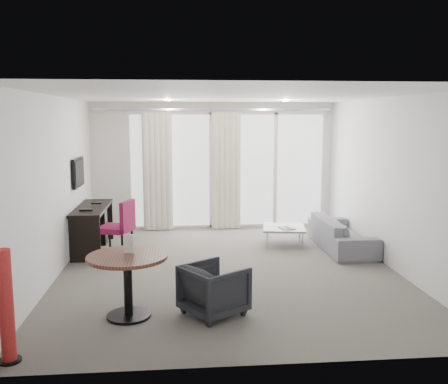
{
  "coord_description": "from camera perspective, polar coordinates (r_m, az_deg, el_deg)",
  "views": [
    {
      "loc": [
        -0.73,
        -7.31,
        2.29
      ],
      "look_at": [
        0.0,
        0.6,
        1.1
      ],
      "focal_mm": 40.0,
      "sensor_mm": 36.0,
      "label": 1
    }
  ],
  "objects": [
    {
      "name": "rattan_chair_b",
      "position": [
        12.31,
        7.46,
        -0.4
      ],
      "size": [
        0.64,
        0.64,
        0.8
      ],
      "primitive_type": null,
      "rotation": [
        0.0,
        0.0,
        -0.18
      ],
      "color": "#513922",
      "rests_on": "terrace_slab"
    },
    {
      "name": "downlight_b",
      "position": [
        9.12,
        7.06,
        10.34
      ],
      "size": [
        0.12,
        0.12,
        0.02
      ],
      "primitive_type": "cylinder",
      "color": "#FFE0B2",
      "rests_on": "ceiling"
    },
    {
      "name": "balustrade",
      "position": [
        13.42,
        -0.82,
        0.84
      ],
      "size": [
        5.5,
        0.06,
        1.05
      ],
      "primitive_type": null,
      "color": "#B2B2B7",
      "rests_on": "terrace_slab"
    },
    {
      "name": "window_frame",
      "position": [
        10.39,
        0.45,
        2.49
      ],
      "size": [
        4.1,
        0.06,
        2.44
      ],
      "primitive_type": null,
      "color": "white",
      "rests_on": "ground"
    },
    {
      "name": "remote",
      "position": [
        8.97,
        7.28,
        -3.98
      ],
      "size": [
        0.1,
        0.16,
        0.02
      ],
      "primitive_type": null,
      "rotation": [
        0.0,
        0.0,
        0.37
      ],
      "color": "black",
      "rests_on": "coffee_table"
    },
    {
      "name": "wall_left",
      "position": [
        7.59,
        -18.72,
        0.57
      ],
      "size": [
        0.0,
        6.0,
        2.6
      ],
      "primitive_type": "cube",
      "color": "silver",
      "rests_on": "ground"
    },
    {
      "name": "ceiling",
      "position": [
        7.35,
        0.44,
        10.94
      ],
      "size": [
        5.0,
        6.0,
        0.0
      ],
      "primitive_type": "cube",
      "color": "white",
      "rests_on": "ground"
    },
    {
      "name": "floor",
      "position": [
        7.69,
        0.41,
        -8.79
      ],
      "size": [
        5.0,
        6.0,
        0.0
      ],
      "primitive_type": "cube",
      "color": "#605A53",
      "rests_on": "ground"
    },
    {
      "name": "round_table",
      "position": [
        5.93,
        -10.91,
        -10.53
      ],
      "size": [
        1.0,
        1.0,
        0.74
      ],
      "primitive_type": null,
      "rotation": [
        0.0,
        0.0,
        0.09
      ],
      "color": "#502A1F",
      "rests_on": "floor"
    },
    {
      "name": "desk_chair",
      "position": [
        8.32,
        -12.3,
        -4.2
      ],
      "size": [
        0.66,
        0.63,
        0.97
      ],
      "primitive_type": null,
      "rotation": [
        0.0,
        0.0,
        -0.31
      ],
      "color": "maroon",
      "rests_on": "floor"
    },
    {
      "name": "rattan_table",
      "position": [
        11.54,
        7.93,
        -1.62
      ],
      "size": [
        0.6,
        0.6,
        0.55
      ],
      "primitive_type": null,
      "rotation": [
        0.0,
        0.0,
        0.08
      ],
      "color": "#513922",
      "rests_on": "terrace_slab"
    },
    {
      "name": "magazine",
      "position": [
        8.97,
        7.21,
        -3.98
      ],
      "size": [
        0.3,
        0.34,
        0.02
      ],
      "primitive_type": null,
      "rotation": [
        0.0,
        0.0,
        0.29
      ],
      "color": "gray",
      "rests_on": "coffee_table"
    },
    {
      "name": "menu_card",
      "position": [
        5.92,
        -10.79,
        -7.01
      ],
      "size": [
        0.12,
        0.06,
        0.22
      ],
      "primitive_type": null,
      "rotation": [
        0.0,
        0.0,
        -0.3
      ],
      "color": "white",
      "rests_on": "round_table"
    },
    {
      "name": "downlight_a",
      "position": [
        8.92,
        -6.47,
        10.39
      ],
      "size": [
        0.12,
        0.12,
        0.02
      ],
      "primitive_type": "cylinder",
      "color": "#FFE0B2",
      "rests_on": "ceiling"
    },
    {
      "name": "rattan_chair_a",
      "position": [
        11.5,
        2.93,
        -0.99
      ],
      "size": [
        0.65,
        0.65,
        0.79
      ],
      "primitive_type": null,
      "rotation": [
        0.0,
        0.0,
        -0.24
      ],
      "color": "#513922",
      "rests_on": "terrace_slab"
    },
    {
      "name": "sofa",
      "position": [
        9.02,
        13.29,
        -4.63
      ],
      "size": [
        0.73,
        1.87,
        0.55
      ],
      "primitive_type": "imported",
      "rotation": [
        0.0,
        0.0,
        1.57
      ],
      "color": "slate",
      "rests_on": "floor"
    },
    {
      "name": "wall_right",
      "position": [
        8.05,
        18.43,
        1.02
      ],
      "size": [
        0.0,
        6.0,
        2.6
      ],
      "primitive_type": "cube",
      "color": "silver",
      "rests_on": "ground"
    },
    {
      "name": "desk",
      "position": [
        8.98,
        -14.77,
        -4.04
      ],
      "size": [
        0.51,
        1.63,
        0.76
      ],
      "primitive_type": null,
      "color": "black",
      "rests_on": "floor"
    },
    {
      "name": "curtain_track",
      "position": [
        10.16,
        -1.16,
        9.41
      ],
      "size": [
        4.8,
        0.04,
        0.04
      ],
      "primitive_type": null,
      "color": "#B2B2B7",
      "rests_on": "ceiling"
    },
    {
      "name": "tub_armchair",
      "position": [
        5.93,
        -1.14,
        -11.09
      ],
      "size": [
        0.9,
        0.9,
        0.6
      ],
      "primitive_type": "imported",
      "rotation": [
        0.0,
        0.0,
        2.17
      ],
      "color": "black",
      "rests_on": "floor"
    },
    {
      "name": "curtain_left",
      "position": [
        10.2,
        -7.61,
        2.3
      ],
      "size": [
        0.6,
        0.2,
        2.38
      ],
      "primitive_type": null,
      "color": "beige",
      "rests_on": "ground"
    },
    {
      "name": "tv",
      "position": [
        8.98,
        -16.33,
        2.16
      ],
      "size": [
        0.05,
        0.8,
        0.5
      ],
      "primitive_type": null,
      "color": "black",
      "rests_on": "wall_left"
    },
    {
      "name": "coffee_table",
      "position": [
        9.13,
        6.85,
        -5.0
      ],
      "size": [
        0.85,
        0.85,
        0.33
      ],
      "primitive_type": null,
      "rotation": [
        0.0,
        0.0,
        -0.16
      ],
      "color": "gray",
      "rests_on": "floor"
    },
    {
      "name": "terrace_slab",
      "position": [
        12.08,
        -0.28,
        -2.7
      ],
      "size": [
        5.6,
        3.0,
        0.12
      ],
      "primitive_type": "cube",
      "color": "#4D4D50",
      "rests_on": "ground"
    },
    {
      "name": "curtain_right",
      "position": [
        10.24,
        0.26,
        2.4
      ],
      "size": [
        0.6,
        0.2,
        2.38
      ],
      "primitive_type": null,
      "color": "beige",
      "rests_on": "ground"
    },
    {
      "name": "red_lamp",
      "position": [
        5.18,
        -23.64,
        -11.88
      ],
      "size": [
        0.25,
        0.25,
        1.09
      ],
      "primitive_type": "cylinder",
      "rotation": [
        0.0,
        0.0,
        0.17
      ],
      "color": "#AD2323",
      "rests_on": "floor"
    },
    {
      "name": "wall_front",
      "position": [
        4.48,
        4.23,
        -4.24
      ],
      "size": [
        5.0,
        0.0,
        2.6
      ],
      "primitive_type": "cube",
      "color": "silver",
      "rests_on": "ground"
    },
    {
      "name": "window_panel",
      "position": [
        10.4,
        0.44,
        2.5
      ],
      "size": [
        4.0,
        0.02,
        2.38
      ],
      "primitive_type": null,
      "color": "white",
      "rests_on": "ground"
    }
  ]
}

